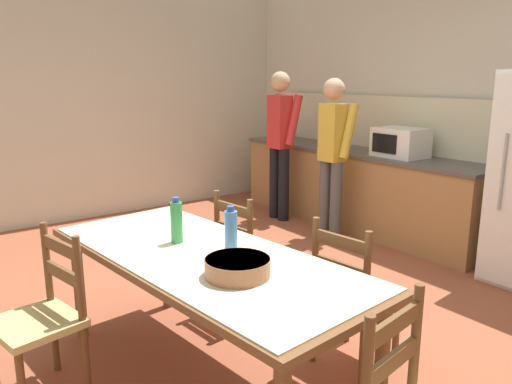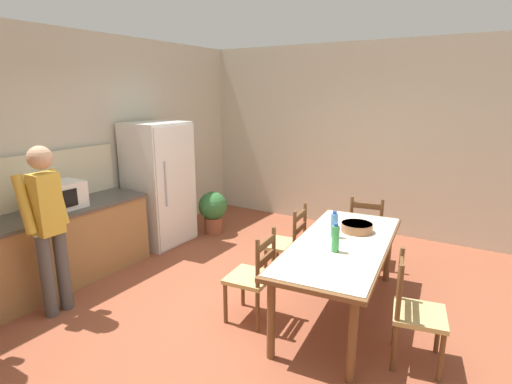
{
  "view_description": "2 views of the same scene",
  "coord_description": "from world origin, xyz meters",
  "px_view_note": "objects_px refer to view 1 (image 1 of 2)",
  "views": [
    {
      "loc": [
        2.8,
        -2.03,
        1.7
      ],
      "look_at": [
        0.13,
        -0.06,
        0.93
      ],
      "focal_mm": 35.0,
      "sensor_mm": 36.0,
      "label": 1
    },
    {
      "loc": [
        -2.95,
        -1.91,
        2.17
      ],
      "look_at": [
        0.46,
        0.17,
        1.16
      ],
      "focal_mm": 28.0,
      "sensor_mm": 36.0,
      "label": 2
    }
  ],
  "objects_px": {
    "bottle_near_centre": "(177,222)",
    "person_at_sink": "(280,138)",
    "microwave": "(400,142)",
    "chair_side_far_left": "(247,255)",
    "serving_bowl": "(238,266)",
    "chair_side_near_left": "(43,319)",
    "dining_table": "(204,267)",
    "bottle_off_centre": "(231,232)",
    "chair_side_far_right": "(352,296)",
    "person_at_counter": "(333,150)"
  },
  "relations": [
    {
      "from": "dining_table",
      "to": "chair_side_far_left",
      "type": "height_order",
      "value": "chair_side_far_left"
    },
    {
      "from": "bottle_near_centre",
      "to": "bottle_off_centre",
      "type": "relative_size",
      "value": 1.0
    },
    {
      "from": "chair_side_far_right",
      "to": "chair_side_near_left",
      "type": "height_order",
      "value": "same"
    },
    {
      "from": "microwave",
      "to": "bottle_off_centre",
      "type": "xyz_separation_m",
      "value": [
        1.09,
        -2.82,
        -0.16
      ]
    },
    {
      "from": "dining_table",
      "to": "person_at_counter",
      "type": "relative_size",
      "value": 1.27
    },
    {
      "from": "chair_side_far_right",
      "to": "person_at_counter",
      "type": "xyz_separation_m",
      "value": [
        -1.84,
        1.66,
        0.51
      ]
    },
    {
      "from": "person_at_sink",
      "to": "person_at_counter",
      "type": "relative_size",
      "value": 1.04
    },
    {
      "from": "microwave",
      "to": "bottle_near_centre",
      "type": "relative_size",
      "value": 1.85
    },
    {
      "from": "bottle_near_centre",
      "to": "chair_side_near_left",
      "type": "xyz_separation_m",
      "value": [
        -0.14,
        -0.74,
        -0.44
      ]
    },
    {
      "from": "serving_bowl",
      "to": "chair_side_near_left",
      "type": "bearing_deg",
      "value": -135.89
    },
    {
      "from": "chair_side_far_left",
      "to": "chair_side_near_left",
      "type": "bearing_deg",
      "value": 89.99
    },
    {
      "from": "bottle_near_centre",
      "to": "person_at_sink",
      "type": "relative_size",
      "value": 0.15
    },
    {
      "from": "bottle_near_centre",
      "to": "person_at_counter",
      "type": "xyz_separation_m",
      "value": [
        -1.19,
        2.45,
        0.07
      ]
    },
    {
      "from": "bottle_near_centre",
      "to": "serving_bowl",
      "type": "bearing_deg",
      "value": -0.19
    },
    {
      "from": "serving_bowl",
      "to": "chair_side_near_left",
      "type": "relative_size",
      "value": 0.35
    },
    {
      "from": "chair_side_near_left",
      "to": "dining_table",
      "type": "bearing_deg",
      "value": 51.61
    },
    {
      "from": "serving_bowl",
      "to": "person_at_sink",
      "type": "xyz_separation_m",
      "value": [
        -2.71,
        2.47,
        0.18
      ]
    },
    {
      "from": "person_at_sink",
      "to": "chair_side_far_right",
      "type": "bearing_deg",
      "value": -121.49
    },
    {
      "from": "bottle_off_centre",
      "to": "serving_bowl",
      "type": "distance_m",
      "value": 0.32
    },
    {
      "from": "dining_table",
      "to": "bottle_off_centre",
      "type": "relative_size",
      "value": 7.96
    },
    {
      "from": "chair_side_far_right",
      "to": "bottle_near_centre",
      "type": "bearing_deg",
      "value": 44.2
    },
    {
      "from": "bottle_off_centre",
      "to": "chair_side_far_right",
      "type": "relative_size",
      "value": 0.3
    },
    {
      "from": "serving_bowl",
      "to": "chair_side_far_right",
      "type": "xyz_separation_m",
      "value": [
        0.02,
        0.8,
        -0.37
      ]
    },
    {
      "from": "chair_side_far_right",
      "to": "person_at_sink",
      "type": "xyz_separation_m",
      "value": [
        -2.74,
        1.68,
        0.55
      ]
    },
    {
      "from": "serving_bowl",
      "to": "chair_side_far_left",
      "type": "height_order",
      "value": "chair_side_far_left"
    },
    {
      "from": "chair_side_far_right",
      "to": "person_at_sink",
      "type": "height_order",
      "value": "person_at_sink"
    },
    {
      "from": "bottle_near_centre",
      "to": "chair_side_far_left",
      "type": "relative_size",
      "value": 0.3
    },
    {
      "from": "dining_table",
      "to": "chair_side_near_left",
      "type": "xyz_separation_m",
      "value": [
        -0.4,
        -0.77,
        -0.24
      ]
    },
    {
      "from": "microwave",
      "to": "dining_table",
      "type": "height_order",
      "value": "microwave"
    },
    {
      "from": "serving_bowl",
      "to": "person_at_sink",
      "type": "bearing_deg",
      "value": 137.65
    },
    {
      "from": "bottle_near_centre",
      "to": "person_at_sink",
      "type": "distance_m",
      "value": 3.23
    },
    {
      "from": "microwave",
      "to": "dining_table",
      "type": "distance_m",
      "value": 3.13
    },
    {
      "from": "chair_side_far_left",
      "to": "chair_side_near_left",
      "type": "height_order",
      "value": "same"
    },
    {
      "from": "chair_side_near_left",
      "to": "chair_side_far_left",
      "type": "bearing_deg",
      "value": 84.48
    },
    {
      "from": "microwave",
      "to": "chair_side_far_left",
      "type": "bearing_deg",
      "value": -78.52
    },
    {
      "from": "microwave",
      "to": "chair_side_far_left",
      "type": "distance_m",
      "value": 2.39
    },
    {
      "from": "dining_table",
      "to": "chair_side_far_left",
      "type": "distance_m",
      "value": 0.89
    },
    {
      "from": "bottle_off_centre",
      "to": "person_at_counter",
      "type": "relative_size",
      "value": 0.16
    },
    {
      "from": "bottle_near_centre",
      "to": "serving_bowl",
      "type": "relative_size",
      "value": 0.84
    },
    {
      "from": "microwave",
      "to": "chair_side_near_left",
      "type": "height_order",
      "value": "microwave"
    },
    {
      "from": "microwave",
      "to": "person_at_sink",
      "type": "xyz_separation_m",
      "value": [
        -1.35,
        -0.5,
        -0.05
      ]
    },
    {
      "from": "dining_table",
      "to": "microwave",
      "type": "bearing_deg",
      "value": 108.74
    },
    {
      "from": "chair_side_far_left",
      "to": "dining_table",
      "type": "bearing_deg",
      "value": 122.94
    },
    {
      "from": "bottle_off_centre",
      "to": "chair_side_far_left",
      "type": "distance_m",
      "value": 0.95
    },
    {
      "from": "serving_bowl",
      "to": "chair_side_far_right",
      "type": "relative_size",
      "value": 0.35
    },
    {
      "from": "bottle_near_centre",
      "to": "dining_table",
      "type": "bearing_deg",
      "value": 5.75
    },
    {
      "from": "chair_side_near_left",
      "to": "bottle_off_centre",
      "type": "bearing_deg",
      "value": 50.01
    },
    {
      "from": "microwave",
      "to": "bottle_off_centre",
      "type": "bearing_deg",
      "value": -68.89
    },
    {
      "from": "dining_table",
      "to": "chair_side_near_left",
      "type": "height_order",
      "value": "chair_side_near_left"
    },
    {
      "from": "bottle_near_centre",
      "to": "person_at_counter",
      "type": "relative_size",
      "value": 0.16
    }
  ]
}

